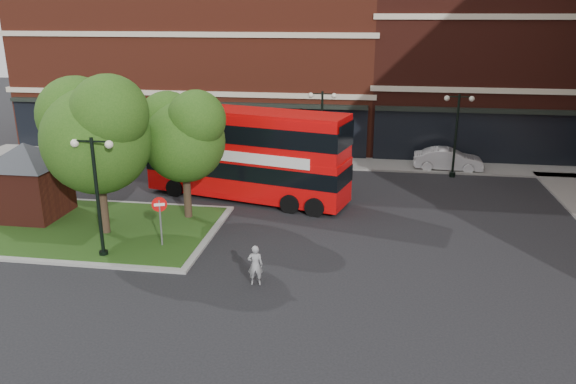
% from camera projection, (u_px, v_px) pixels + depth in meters
% --- Properties ---
extents(ground, '(120.00, 120.00, 0.00)m').
position_uv_depth(ground, '(234.00, 269.00, 21.89)').
color(ground, black).
rests_on(ground, ground).
extents(pavement_far, '(44.00, 3.00, 0.12)m').
position_uv_depth(pavement_far, '(294.00, 161.00, 37.40)').
color(pavement_far, slate).
rests_on(pavement_far, ground).
extents(terrace_far_left, '(26.00, 12.00, 14.00)m').
position_uv_depth(terrace_far_left, '(206.00, 46.00, 43.49)').
color(terrace_far_left, maroon).
rests_on(terrace_far_left, ground).
extents(terrace_far_right, '(18.00, 12.00, 16.00)m').
position_uv_depth(terrace_far_right, '(503.00, 35.00, 40.00)').
color(terrace_far_right, '#471911').
rests_on(terrace_far_right, ground).
extents(traffic_island, '(12.60, 7.60, 0.15)m').
position_uv_depth(traffic_island, '(81.00, 228.00, 25.85)').
color(traffic_island, gray).
rests_on(traffic_island, ground).
extents(kiosk, '(6.51, 6.51, 3.60)m').
position_uv_depth(kiosk, '(27.00, 172.00, 26.54)').
color(kiosk, '#471911').
rests_on(kiosk, traffic_island).
extents(tree_island_west, '(5.40, 4.71, 7.21)m').
position_uv_depth(tree_island_west, '(94.00, 130.00, 23.80)').
color(tree_island_west, '#2D2116').
rests_on(tree_island_west, ground).
extents(tree_island_east, '(4.46, 3.90, 6.29)m').
position_uv_depth(tree_island_east, '(183.00, 133.00, 25.87)').
color(tree_island_east, '#2D2116').
rests_on(tree_island_east, ground).
extents(lamp_island, '(1.72, 0.36, 5.00)m').
position_uv_depth(lamp_island, '(97.00, 192.00, 22.01)').
color(lamp_island, black).
rests_on(lamp_island, ground).
extents(lamp_far_left, '(1.72, 0.36, 5.00)m').
position_uv_depth(lamp_far_left, '(322.00, 127.00, 34.38)').
color(lamp_far_left, black).
rests_on(lamp_far_left, ground).
extents(lamp_far_right, '(1.72, 0.36, 5.00)m').
position_uv_depth(lamp_far_right, '(456.00, 131.00, 33.23)').
color(lamp_far_right, black).
rests_on(lamp_far_right, ground).
extents(bus, '(11.21, 5.15, 4.18)m').
position_uv_depth(bus, '(246.00, 148.00, 29.38)').
color(bus, red).
rests_on(bus, ground).
extents(woman, '(0.61, 0.45, 1.54)m').
position_uv_depth(woman, '(255.00, 265.00, 20.41)').
color(woman, gray).
rests_on(woman, ground).
extents(car_silver, '(4.37, 2.02, 1.45)m').
position_uv_depth(car_silver, '(250.00, 152.00, 37.04)').
color(car_silver, '#ABACB2').
rests_on(car_silver, ground).
extents(car_white, '(4.30, 1.67, 1.40)m').
position_uv_depth(car_white, '(448.00, 159.00, 35.31)').
color(car_white, silver).
rests_on(car_white, ground).
extents(no_entry_sign, '(0.60, 0.27, 2.27)m').
position_uv_depth(no_entry_sign, '(160.00, 212.00, 23.31)').
color(no_entry_sign, slate).
rests_on(no_entry_sign, ground).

